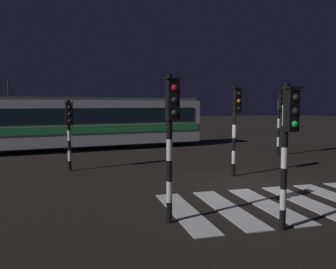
{
  "coord_description": "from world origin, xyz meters",
  "views": [
    {
      "loc": [
        -7.67,
        -10.01,
        2.83
      ],
      "look_at": [
        -0.97,
        4.89,
        1.4
      ],
      "focal_mm": 37.18,
      "sensor_mm": 36.0,
      "label": 1
    }
  ],
  "objects_px": {
    "traffic_light_kerb_mid_left": "(288,135)",
    "tram": "(59,122)",
    "traffic_light_median_centre": "(236,117)",
    "traffic_light_corner_far_right": "(280,113)",
    "traffic_light_corner_far_left": "(69,124)",
    "traffic_light_corner_near_left": "(171,126)"
  },
  "relations": [
    {
      "from": "traffic_light_corner_far_left",
      "to": "traffic_light_corner_far_right",
      "type": "relative_size",
      "value": 0.85
    },
    {
      "from": "traffic_light_corner_far_left",
      "to": "tram",
      "type": "distance_m",
      "value": 6.76
    },
    {
      "from": "traffic_light_median_centre",
      "to": "tram",
      "type": "relative_size",
      "value": 0.2
    },
    {
      "from": "traffic_light_kerb_mid_left",
      "to": "traffic_light_corner_near_left",
      "type": "bearing_deg",
      "value": 145.1
    },
    {
      "from": "traffic_light_kerb_mid_left",
      "to": "traffic_light_median_centre",
      "type": "relative_size",
      "value": 0.93
    },
    {
      "from": "traffic_light_corner_far_left",
      "to": "traffic_light_corner_far_right",
      "type": "distance_m",
      "value": 11.19
    },
    {
      "from": "traffic_light_corner_far_right",
      "to": "traffic_light_corner_near_left",
      "type": "bearing_deg",
      "value": -143.17
    },
    {
      "from": "tram",
      "to": "traffic_light_median_centre",
      "type": "bearing_deg",
      "value": -63.21
    },
    {
      "from": "traffic_light_median_centre",
      "to": "tram",
      "type": "bearing_deg",
      "value": 116.79
    },
    {
      "from": "traffic_light_corner_near_left",
      "to": "traffic_light_median_centre",
      "type": "relative_size",
      "value": 0.99
    },
    {
      "from": "traffic_light_median_centre",
      "to": "traffic_light_corner_far_right",
      "type": "distance_m",
      "value": 6.58
    },
    {
      "from": "traffic_light_kerb_mid_left",
      "to": "traffic_light_median_centre",
      "type": "bearing_deg",
      "value": 65.87
    },
    {
      "from": "traffic_light_corner_near_left",
      "to": "tram",
      "type": "distance_m",
      "value": 14.41
    },
    {
      "from": "traffic_light_kerb_mid_left",
      "to": "tram",
      "type": "height_order",
      "value": "tram"
    },
    {
      "from": "traffic_light_median_centre",
      "to": "traffic_light_corner_near_left",
      "type": "bearing_deg",
      "value": -139.54
    },
    {
      "from": "traffic_light_kerb_mid_left",
      "to": "traffic_light_corner_far_right",
      "type": "bearing_deg",
      "value": 48.74
    },
    {
      "from": "traffic_light_median_centre",
      "to": "tram",
      "type": "xyz_separation_m",
      "value": [
        -5.31,
        10.52,
        -0.59
      ]
    },
    {
      "from": "traffic_light_kerb_mid_left",
      "to": "tram",
      "type": "bearing_deg",
      "value": 100.42
    },
    {
      "from": "traffic_light_kerb_mid_left",
      "to": "traffic_light_corner_near_left",
      "type": "height_order",
      "value": "traffic_light_corner_near_left"
    },
    {
      "from": "traffic_light_corner_far_left",
      "to": "traffic_light_corner_far_right",
      "type": "bearing_deg",
      "value": -0.74
    },
    {
      "from": "traffic_light_corner_near_left",
      "to": "tram",
      "type": "relative_size",
      "value": 0.19
    },
    {
      "from": "traffic_light_corner_far_right",
      "to": "tram",
      "type": "bearing_deg",
      "value": 147.46
    }
  ]
}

